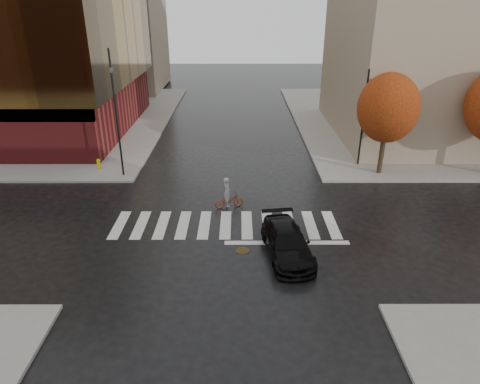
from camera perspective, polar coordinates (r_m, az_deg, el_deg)
The scene contains 13 objects.
ground at distance 21.80m, azimuth -1.97°, elevation -5.02°, with size 120.00×120.00×0.00m, color black.
sidewalk_nw at distance 46.70m, azimuth -28.15°, elevation 8.43°, with size 30.00×30.00×0.15m, color gray.
sidewalk_ne at distance 46.07m, azimuth 26.34°, elevation 8.59°, with size 30.00×30.00×0.15m, color gray.
crosswalk at distance 22.23m, azimuth -1.93°, elevation -4.37°, with size 12.00×3.00×0.01m, color silver.
building_ne_tan at distance 39.51m, azimuth 25.89°, elevation 19.95°, with size 16.00×16.00×18.00m, color gray.
building_nw_far at distance 58.40m, azimuth -18.22°, elevation 22.82°, with size 14.00×12.00×20.00m, color gray.
tree_ne_a at distance 28.65m, azimuth 19.15°, elevation 10.51°, with size 3.80×3.80×6.50m.
sedan at distance 19.54m, azimuth 6.29°, elevation -6.70°, with size 1.84×4.52×1.31m, color black.
cyclist at distance 23.73m, azimuth -1.56°, elevation -0.74°, with size 1.69×0.96×1.82m.
traffic_light_nw at distance 27.73m, azimuth -16.31°, elevation 11.05°, with size 0.24×0.21×7.92m.
traffic_light_ne at distance 29.99m, azimuth 16.19°, elevation 10.06°, with size 0.15×0.17×6.46m.
fire_hydrant at distance 30.40m, azimuth -18.32°, elevation 3.63°, with size 0.25×0.25×0.71m.
manhole at distance 20.07m, azimuth 0.36°, elevation -7.82°, with size 0.64×0.64×0.01m, color #483619.
Camera 1 is at (0.70, -18.96, 10.73)m, focal length 32.00 mm.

